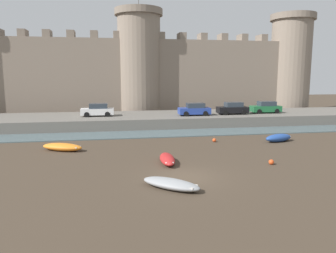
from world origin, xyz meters
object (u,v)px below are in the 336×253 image
car_quay_centre_east (266,107)px  car_quay_centre_west (195,109)px  rowboat_near_channel_right (167,159)px  rowboat_midflat_right (62,147)px  car_quay_west (233,108)px  mooring_buoy_off_centre (214,140)px  rowboat_foreground_centre (279,138)px  mooring_buoy_mid_mud (271,162)px  car_quay_east (98,110)px  rowboat_near_channel_left (171,184)px

car_quay_centre_east → car_quay_centre_west: bearing=-174.9°
rowboat_near_channel_right → car_quay_centre_east: bearing=47.2°
rowboat_midflat_right → car_quay_centre_east: car_quay_centre_east is taller
car_quay_centre_east → car_quay_west: size_ratio=1.00×
mooring_buoy_off_centre → car_quay_centre_east: size_ratio=0.09×
rowboat_near_channel_right → mooring_buoy_off_centre: rowboat_near_channel_right is taller
rowboat_foreground_centre → mooring_buoy_mid_mud: (-4.75, -7.71, -0.21)m
rowboat_foreground_centre → mooring_buoy_off_centre: size_ratio=9.03×
rowboat_near_channel_right → mooring_buoy_mid_mud: 7.73m
rowboat_near_channel_right → car_quay_west: car_quay_west is taller
mooring_buoy_off_centre → car_quay_centre_east: 16.10m
rowboat_foreground_centre → car_quay_east: car_quay_east is taller
rowboat_near_channel_left → rowboat_near_channel_right: bearing=82.4°
rowboat_midflat_right → car_quay_centre_west: size_ratio=0.97×
rowboat_foreground_centre → mooring_buoy_mid_mud: size_ratio=8.58×
rowboat_near_channel_left → car_quay_centre_west: (7.39, 23.02, 1.83)m
rowboat_near_channel_left → mooring_buoy_off_centre: 14.12m
car_quay_east → car_quay_centre_west: same height
mooring_buoy_off_centre → mooring_buoy_mid_mud: bearing=-79.5°
mooring_buoy_off_centre → car_quay_centre_east: car_quay_centre_east is taller
rowboat_foreground_centre → car_quay_centre_west: car_quay_centre_west is taller
mooring_buoy_mid_mud → car_quay_centre_west: (-0.88, 19.23, 1.93)m
mooring_buoy_off_centre → car_quay_west: size_ratio=0.09×
rowboat_foreground_centre → car_quay_east: (-18.02, 12.88, 1.72)m
rowboat_near_channel_right → mooring_buoy_off_centre: 9.12m
mooring_buoy_mid_mud → car_quay_centre_east: 22.37m
mooring_buoy_off_centre → rowboat_midflat_right: bearing=-174.8°
rowboat_foreground_centre → car_quay_centre_east: bearing=69.1°
car_quay_centre_west → rowboat_near_channel_right: bearing=-110.8°
rowboat_foreground_centre → rowboat_near_channel_right: bearing=-154.1°
car_quay_east → car_quay_centre_east: 22.77m
car_quay_east → rowboat_foreground_centre: bearing=-35.6°
rowboat_near_channel_left → mooring_buoy_mid_mud: 9.10m
mooring_buoy_mid_mud → rowboat_foreground_centre: bearing=58.4°
rowboat_near_channel_left → mooring_buoy_off_centre: rowboat_near_channel_left is taller
rowboat_foreground_centre → car_quay_centre_east: (4.74, 12.44, 1.72)m
car_quay_east → car_quay_west: 17.77m
rowboat_midflat_right → car_quay_east: (2.63, 13.24, 1.78)m
rowboat_midflat_right → car_quay_centre_east: size_ratio=0.97×
car_quay_east → rowboat_near_channel_left: bearing=-78.4°
mooring_buoy_mid_mud → mooring_buoy_off_centre: bearing=100.5°
mooring_buoy_off_centre → car_quay_west: bearing=61.0°
rowboat_foreground_centre → rowboat_near_channel_right: rowboat_foreground_centre is taller
rowboat_near_channel_right → car_quay_centre_west: 18.80m
rowboat_near_channel_left → rowboat_near_channel_right: rowboat_near_channel_right is taller
rowboat_near_channel_left → car_quay_east: car_quay_east is taller
rowboat_midflat_right → mooring_buoy_off_centre: size_ratio=10.78×
rowboat_near_channel_right → car_quay_east: 19.79m
rowboat_midflat_right → car_quay_east: car_quay_east is taller
rowboat_midflat_right → car_quay_centre_west: 19.22m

